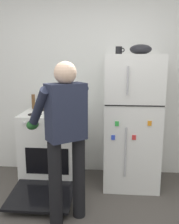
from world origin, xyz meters
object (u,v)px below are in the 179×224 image
at_px(pepper_mill, 33,102).
at_px(mixing_bowl, 141,49).
at_px(refrigerator, 131,121).
at_px(person_cook, 65,129).
at_px(stove_range, 53,148).
at_px(red_pot, 63,108).
at_px(coffee_mug, 119,50).

bearing_deg(pepper_mill, mixing_bowl, -8.08).
xyz_separation_m(refrigerator, person_cook, (-0.70, -0.84, 0.12)).
height_order(stove_range, mixing_bowl, mixing_bowl).
height_order(refrigerator, stove_range, refrigerator).
height_order(refrigerator, person_cook, refrigerator).
distance_m(refrigerator, person_cook, 1.11).
bearing_deg(mixing_bowl, stove_range, -179.06).
relative_size(refrigerator, stove_range, 1.35).
xyz_separation_m(person_cook, red_pot, (-0.17, 0.80, 0.05)).
relative_size(stove_range, red_pot, 3.54).
xyz_separation_m(refrigerator, coffee_mug, (-0.18, 0.05, 0.88)).
relative_size(red_pot, coffee_mug, 3.11).
bearing_deg(refrigerator, person_cook, -129.80).
relative_size(refrigerator, mixing_bowl, 6.35).
height_order(stove_range, red_pot, red_pot).
distance_m(person_cook, mixing_bowl, 1.39).
distance_m(person_cook, pepper_mill, 1.22).
relative_size(person_cook, coffee_mug, 14.28).
relative_size(person_cook, pepper_mill, 8.09).
distance_m(red_pot, coffee_mug, 1.00).
bearing_deg(refrigerator, coffee_mug, 164.16).
xyz_separation_m(stove_range, pepper_mill, (-0.30, 0.22, 0.58)).
height_order(stove_range, person_cook, person_cook).
xyz_separation_m(coffee_mug, pepper_mill, (-1.15, 0.15, -0.68)).
bearing_deg(mixing_bowl, person_cook, -132.85).
distance_m(stove_range, coffee_mug, 1.52).
xyz_separation_m(red_pot, mixing_bowl, (0.95, 0.05, 0.72)).
bearing_deg(person_cook, refrigerator, 50.20).
bearing_deg(pepper_mill, coffee_mug, -7.42).
relative_size(coffee_mug, mixing_bowl, 0.43).
bearing_deg(refrigerator, pepper_mill, 171.43).
xyz_separation_m(red_pot, coffee_mug, (0.69, 0.10, 0.71)).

